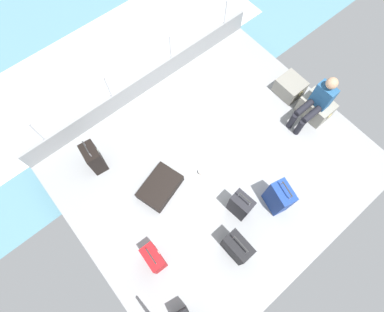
{
  "coord_description": "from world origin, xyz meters",
  "views": [
    {
      "loc": [
        1.2,
        -1.59,
        5.17
      ],
      "look_at": [
        -0.38,
        -0.27,
        0.25
      ],
      "focal_mm": 28.55,
      "sensor_mm": 36.0,
      "label": 1
    }
  ],
  "objects_px": {
    "cargo_crate_0": "(290,87)",
    "suitcase_3": "(240,205)",
    "suitcase_1": "(237,247)",
    "suitcase_4": "(279,198)",
    "paper_cup": "(201,172)",
    "suitcase_6": "(154,258)",
    "suitcase_5": "(94,158)",
    "passenger_seated": "(317,102)",
    "cargo_crate_1": "(316,108)",
    "suitcase_0": "(160,187)"
  },
  "relations": [
    {
      "from": "passenger_seated",
      "to": "suitcase_1",
      "type": "distance_m",
      "value": 2.88
    },
    {
      "from": "paper_cup",
      "to": "cargo_crate_1",
      "type": "bearing_deg",
      "value": 79.78
    },
    {
      "from": "suitcase_1",
      "to": "suitcase_5",
      "type": "height_order",
      "value": "suitcase_5"
    },
    {
      "from": "cargo_crate_1",
      "to": "suitcase_3",
      "type": "xyz_separation_m",
      "value": [
        0.47,
        -2.42,
        0.12
      ]
    },
    {
      "from": "suitcase_3",
      "to": "suitcase_4",
      "type": "height_order",
      "value": "suitcase_4"
    },
    {
      "from": "suitcase_0",
      "to": "suitcase_5",
      "type": "relative_size",
      "value": 1.11
    },
    {
      "from": "cargo_crate_0",
      "to": "suitcase_5",
      "type": "bearing_deg",
      "value": -106.47
    },
    {
      "from": "cargo_crate_0",
      "to": "passenger_seated",
      "type": "bearing_deg",
      "value": -15.73
    },
    {
      "from": "cargo_crate_1",
      "to": "passenger_seated",
      "type": "distance_m",
      "value": 0.43
    },
    {
      "from": "suitcase_6",
      "to": "suitcase_3",
      "type": "bearing_deg",
      "value": 80.81
    },
    {
      "from": "suitcase_4",
      "to": "suitcase_6",
      "type": "relative_size",
      "value": 1.3
    },
    {
      "from": "suitcase_0",
      "to": "suitcase_5",
      "type": "height_order",
      "value": "suitcase_5"
    },
    {
      "from": "suitcase_4",
      "to": "paper_cup",
      "type": "bearing_deg",
      "value": -153.15
    },
    {
      "from": "suitcase_0",
      "to": "suitcase_3",
      "type": "xyz_separation_m",
      "value": [
        1.14,
        0.78,
        0.22
      ]
    },
    {
      "from": "passenger_seated",
      "to": "suitcase_6",
      "type": "xyz_separation_m",
      "value": [
        0.22,
        -3.8,
        -0.32
      ]
    },
    {
      "from": "passenger_seated",
      "to": "suitcase_0",
      "type": "distance_m",
      "value": 3.13
    },
    {
      "from": "suitcase_5",
      "to": "suitcase_6",
      "type": "distance_m",
      "value": 1.98
    },
    {
      "from": "cargo_crate_0",
      "to": "suitcase_1",
      "type": "relative_size",
      "value": 0.71
    },
    {
      "from": "passenger_seated",
      "to": "suitcase_5",
      "type": "height_order",
      "value": "passenger_seated"
    },
    {
      "from": "cargo_crate_1",
      "to": "suitcase_5",
      "type": "bearing_deg",
      "value": -114.93
    },
    {
      "from": "cargo_crate_1",
      "to": "passenger_seated",
      "type": "bearing_deg",
      "value": -90.0
    },
    {
      "from": "suitcase_0",
      "to": "suitcase_5",
      "type": "xyz_separation_m",
      "value": [
        -1.09,
        -0.58,
        0.2
      ]
    },
    {
      "from": "suitcase_0",
      "to": "suitcase_4",
      "type": "xyz_separation_m",
      "value": [
        1.45,
        1.35,
        0.25
      ]
    },
    {
      "from": "cargo_crate_0",
      "to": "suitcase_3",
      "type": "bearing_deg",
      "value": -65.28
    },
    {
      "from": "suitcase_4",
      "to": "suitcase_6",
      "type": "distance_m",
      "value": 2.2
    },
    {
      "from": "suitcase_1",
      "to": "suitcase_3",
      "type": "xyz_separation_m",
      "value": [
        -0.44,
        0.48,
        0.04
      ]
    },
    {
      "from": "cargo_crate_1",
      "to": "suitcase_4",
      "type": "height_order",
      "value": "suitcase_4"
    },
    {
      "from": "suitcase_1",
      "to": "paper_cup",
      "type": "height_order",
      "value": "suitcase_1"
    },
    {
      "from": "suitcase_3",
      "to": "suitcase_4",
      "type": "distance_m",
      "value": 0.64
    },
    {
      "from": "passenger_seated",
      "to": "suitcase_3",
      "type": "xyz_separation_m",
      "value": [
        0.47,
        -2.23,
        -0.27
      ]
    },
    {
      "from": "suitcase_1",
      "to": "suitcase_3",
      "type": "height_order",
      "value": "suitcase_3"
    },
    {
      "from": "suitcase_6",
      "to": "suitcase_1",
      "type": "bearing_deg",
      "value": 57.25
    },
    {
      "from": "suitcase_1",
      "to": "paper_cup",
      "type": "bearing_deg",
      "value": 162.69
    },
    {
      "from": "paper_cup",
      "to": "cargo_crate_0",
      "type": "bearing_deg",
      "value": 94.53
    },
    {
      "from": "suitcase_1",
      "to": "paper_cup",
      "type": "relative_size",
      "value": 7.35
    },
    {
      "from": "suitcase_0",
      "to": "passenger_seated",
      "type": "bearing_deg",
      "value": 77.44
    },
    {
      "from": "cargo_crate_0",
      "to": "suitcase_0",
      "type": "distance_m",
      "value": 3.2
    },
    {
      "from": "cargo_crate_1",
      "to": "suitcase_5",
      "type": "height_order",
      "value": "suitcase_5"
    },
    {
      "from": "suitcase_3",
      "to": "suitcase_6",
      "type": "relative_size",
      "value": 1.24
    },
    {
      "from": "cargo_crate_1",
      "to": "passenger_seated",
      "type": "xyz_separation_m",
      "value": [
        0.0,
        -0.19,
        0.38
      ]
    },
    {
      "from": "suitcase_0",
      "to": "cargo_crate_1",
      "type": "bearing_deg",
      "value": 78.15
    },
    {
      "from": "suitcase_4",
      "to": "paper_cup",
      "type": "xyz_separation_m",
      "value": [
        -1.22,
        -0.62,
        -0.3
      ]
    },
    {
      "from": "paper_cup",
      "to": "passenger_seated",
      "type": "bearing_deg",
      "value": 78.97
    },
    {
      "from": "cargo_crate_0",
      "to": "suitcase_0",
      "type": "height_order",
      "value": "cargo_crate_0"
    },
    {
      "from": "suitcase_5",
      "to": "paper_cup",
      "type": "distance_m",
      "value": 1.87
    },
    {
      "from": "suitcase_3",
      "to": "passenger_seated",
      "type": "bearing_deg",
      "value": 101.86
    },
    {
      "from": "cargo_crate_0",
      "to": "suitcase_6",
      "type": "distance_m",
      "value": 4.07
    },
    {
      "from": "cargo_crate_1",
      "to": "paper_cup",
      "type": "height_order",
      "value": "cargo_crate_1"
    },
    {
      "from": "cargo_crate_0",
      "to": "cargo_crate_1",
      "type": "height_order",
      "value": "cargo_crate_1"
    },
    {
      "from": "suitcase_1",
      "to": "suitcase_4",
      "type": "height_order",
      "value": "suitcase_4"
    }
  ]
}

